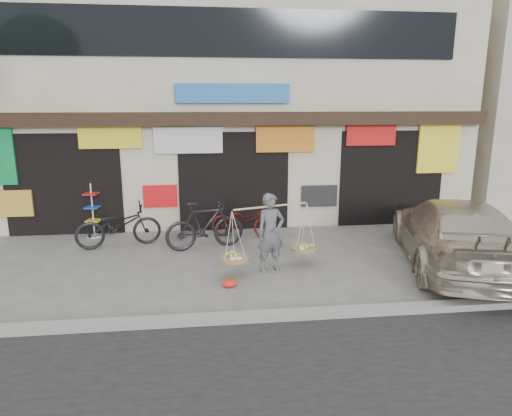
{
  "coord_description": "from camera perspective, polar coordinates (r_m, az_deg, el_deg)",
  "views": [
    {
      "loc": [
        -0.83,
        -8.83,
        3.54
      ],
      "look_at": [
        0.31,
        0.9,
        1.2
      ],
      "focal_mm": 32.0,
      "sensor_mm": 36.0,
      "label": 1
    }
  ],
  "objects": [
    {
      "name": "kerb",
      "position": [
        7.71,
        0.24,
        -13.41
      ],
      "size": [
        70.0,
        0.25,
        0.12
      ],
      "primitive_type": "cube",
      "color": "gray",
      "rests_on": "ground"
    },
    {
      "name": "bike_2",
      "position": [
        11.94,
        -1.59,
        -1.6
      ],
      "size": [
        1.82,
        1.08,
        0.9
      ],
      "primitive_type": "imported",
      "rotation": [
        0.0,
        0.0,
        1.27
      ],
      "color": "#5C170F",
      "rests_on": "ground"
    },
    {
      "name": "display_rack",
      "position": [
        12.68,
        -19.7,
        -0.91
      ],
      "size": [
        0.4,
        0.4,
        1.44
      ],
      "rotation": [
        0.0,
        0.0,
        -0.14
      ],
      "color": "silver",
      "rests_on": "ground"
    },
    {
      "name": "suv",
      "position": [
        10.79,
        23.53,
        -2.81
      ],
      "size": [
        3.37,
        5.45,
        1.47
      ],
      "rotation": [
        0.0,
        0.0,
        2.87
      ],
      "color": "beige",
      "rests_on": "ground"
    },
    {
      "name": "bike_1",
      "position": [
        11.07,
        -6.4,
        -2.17
      ],
      "size": [
        2.02,
        1.02,
        1.17
      ],
      "primitive_type": "imported",
      "rotation": [
        0.0,
        0.0,
        1.83
      ],
      "color": "black",
      "rests_on": "ground"
    },
    {
      "name": "bike_0",
      "position": [
        11.66,
        -16.81,
        -2.11
      ],
      "size": [
        2.16,
        1.19,
        1.07
      ],
      "primitive_type": "imported",
      "rotation": [
        0.0,
        0.0,
        1.82
      ],
      "color": "black",
      "rests_on": "ground"
    },
    {
      "name": "red_bag",
      "position": [
        8.98,
        -3.36,
        -9.35
      ],
      "size": [
        0.31,
        0.25,
        0.14
      ],
      "primitive_type": "ellipsoid",
      "color": "red",
      "rests_on": "ground"
    },
    {
      "name": "street_vendor",
      "position": [
        9.53,
        1.84,
        -3.49
      ],
      "size": [
        2.1,
        1.04,
        1.67
      ],
      "rotation": [
        0.0,
        0.0,
        0.3
      ],
      "color": "#5B5B5F",
      "rests_on": "ground"
    },
    {
      "name": "shophouse_block",
      "position": [
        15.27,
        -3.64,
        13.02
      ],
      "size": [
        14.0,
        6.32,
        7.0
      ],
      "color": "beige",
      "rests_on": "ground"
    },
    {
      "name": "ground",
      "position": [
        9.55,
        -1.22,
        -8.35
      ],
      "size": [
        70.0,
        70.0,
        0.0
      ],
      "primitive_type": "plane",
      "color": "slate",
      "rests_on": "ground"
    }
  ]
}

